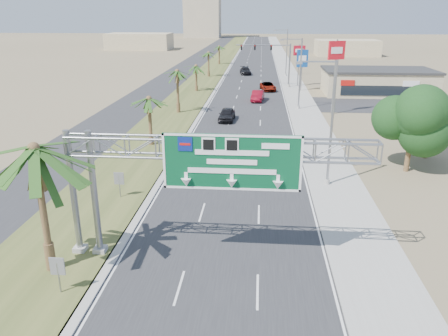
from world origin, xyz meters
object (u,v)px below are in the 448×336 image
store_building (377,82)px  car_mid_lane (258,96)px  car_far (245,71)px  car_right_lane (268,87)px  sign_gantry (203,158)px  car_left_lane (227,115)px  pole_sign_blue (302,60)px  palm_near (34,149)px  pole_sign_red_near (336,55)px  pole_sign_red_far (299,54)px  signal_mast (279,61)px

store_building → car_mid_lane: bearing=-158.2°
car_mid_lane → car_far: bearing=101.1°
store_building → car_right_lane: bearing=174.3°
sign_gantry → car_mid_lane: (2.56, 47.88, -5.24)m
store_building → car_left_lane: store_building is taller
store_building → car_mid_lane: (-20.50, -8.20, -1.18)m
car_right_lane → pole_sign_blue: size_ratio=0.71×
palm_near → car_left_lane: palm_near is taller
car_far → pole_sign_blue: 24.61m
palm_near → car_far: size_ratio=1.49×
car_left_lane → car_far: size_ratio=0.85×
car_mid_lane → pole_sign_red_near: bearing=-35.3°
pole_sign_blue → palm_near: bearing=-107.0°
sign_gantry → car_left_lane: bearing=92.2°
pole_sign_red_far → car_right_lane: bearing=-136.2°
sign_gantry → car_far: sign_gantry is taller
car_left_lane → pole_sign_blue: 27.23m
store_building → pole_sign_red_near: bearing=-120.7°
car_left_lane → car_right_lane: (5.62, 23.99, -0.07)m
pole_sign_red_far → sign_gantry: bearing=-99.0°
store_building → car_right_lane: (-18.75, 1.86, -1.26)m
sign_gantry → pole_sign_blue: 59.08m
sign_gantry → car_mid_lane: size_ratio=3.37×
car_mid_lane → pole_sign_red_near: size_ratio=0.50×
sign_gantry → store_building: 60.77m
signal_mast → car_right_lane: bearing=-115.1°
car_right_lane → pole_sign_red_near: pole_sign_red_near is taller
car_left_lane → pole_sign_red_near: (14.20, 4.99, 7.16)m
pole_sign_red_far → car_mid_lane: bearing=-115.7°
car_right_lane → pole_sign_blue: 7.57m
store_building → car_far: (-23.61, 23.75, -1.19)m
car_far → store_building: bearing=-52.2°
car_right_lane → pole_sign_red_far: size_ratio=0.68×
signal_mast → car_mid_lane: size_ratio=2.07×
sign_gantry → car_mid_lane: bearing=86.9°
signal_mast → car_far: 19.45m
palm_near → car_right_lane: palm_near is taller
palm_near → pole_sign_red_far: bearing=74.4°
car_far → pole_sign_red_far: 20.21m
car_right_lane → car_far: size_ratio=0.94×
palm_near → car_right_lane: bearing=78.3°
sign_gantry → pole_sign_blue: size_ratio=2.26×
car_right_lane → car_far: 22.42m
store_building → pole_sign_blue: (-12.84, 2.11, 3.45)m
car_mid_lane → store_building: bearing=27.4°
sign_gantry → palm_near: size_ratio=2.01×
signal_mast → store_building: signal_mast is taller
palm_near → store_building: 66.04m
signal_mast → car_right_lane: (-1.93, -4.11, -4.11)m
pole_sign_red_near → pole_sign_red_far: size_ratio=1.29×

